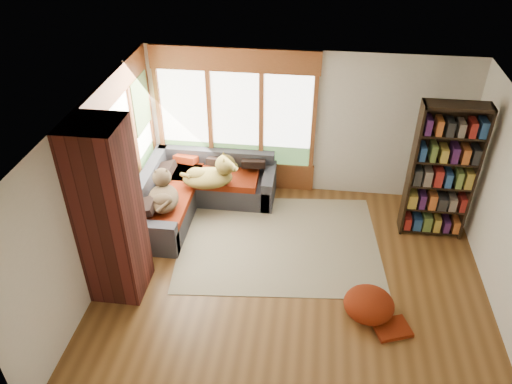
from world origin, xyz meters
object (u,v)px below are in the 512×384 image
(dog_brindle, at_px, (163,190))
(bookshelf, at_px, (442,173))
(sectional_sofa, at_px, (187,191))
(pouf, at_px, (369,304))
(dog_tan, at_px, (212,172))
(brick_chimney, at_px, (109,213))
(area_rug, at_px, (279,242))

(dog_brindle, bearing_deg, bookshelf, -99.85)
(bookshelf, relative_size, dog_brindle, 2.57)
(dog_brindle, bearing_deg, sectional_sofa, -31.74)
(sectional_sofa, distance_m, dog_brindle, 0.83)
(pouf, xyz_separation_m, dog_brindle, (-3.19, 1.47, 0.56))
(pouf, bearing_deg, dog_tan, 140.59)
(bookshelf, height_order, dog_tan, bookshelf)
(brick_chimney, bearing_deg, pouf, -1.58)
(dog_tan, height_order, dog_brindle, dog_tan)
(brick_chimney, relative_size, area_rug, 0.83)
(pouf, bearing_deg, area_rug, 134.65)
(sectional_sofa, xyz_separation_m, pouf, (3.00, -2.14, -0.11))
(dog_brindle, bearing_deg, dog_tan, -64.18)
(brick_chimney, height_order, bookshelf, brick_chimney)
(brick_chimney, distance_m, pouf, 3.62)
(bookshelf, bearing_deg, dog_brindle, -173.76)
(area_rug, xyz_separation_m, dog_brindle, (-1.87, 0.13, 0.75))
(pouf, bearing_deg, dog_brindle, 155.21)
(brick_chimney, relative_size, sectional_sofa, 1.18)
(brick_chimney, height_order, dog_tan, brick_chimney)
(dog_tan, bearing_deg, bookshelf, -14.90)
(brick_chimney, bearing_deg, dog_tan, 64.90)
(sectional_sofa, xyz_separation_m, dog_tan, (0.48, -0.07, 0.48))
(area_rug, relative_size, dog_brindle, 3.57)
(pouf, bearing_deg, bookshelf, 60.69)
(brick_chimney, height_order, area_rug, brick_chimney)
(sectional_sofa, height_order, pouf, sectional_sofa)
(bookshelf, xyz_separation_m, dog_brindle, (-4.28, -0.47, -0.38))
(bookshelf, bearing_deg, dog_tan, 177.92)
(dog_brindle, bearing_deg, pouf, -130.88)
(brick_chimney, xyz_separation_m, area_rug, (2.13, 1.25, -1.29))
(area_rug, bearing_deg, brick_chimney, -149.64)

